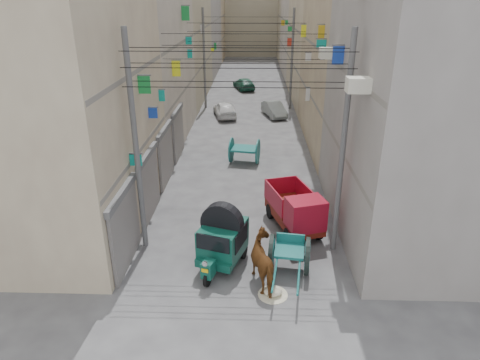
{
  "coord_description": "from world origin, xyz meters",
  "views": [
    {
      "loc": [
        0.5,
        -8.05,
        8.89
      ],
      "look_at": [
        0.03,
        6.5,
        2.58
      ],
      "focal_mm": 32.0,
      "sensor_mm": 36.0,
      "label": 1
    }
  ],
  "objects_px": {
    "second_cart": "(245,150)",
    "feed_sack": "(273,291)",
    "auto_rickshaw": "(222,238)",
    "distant_car_green": "(244,84)",
    "horse": "(266,262)",
    "distant_car_grey": "(274,109)",
    "distant_car_white": "(225,109)",
    "tonga_cart": "(289,254)",
    "mini_truck": "(297,213)"
  },
  "relations": [
    {
      "from": "tonga_cart",
      "to": "feed_sack",
      "type": "bearing_deg",
      "value": -106.19
    },
    {
      "from": "second_cart",
      "to": "horse",
      "type": "relative_size",
      "value": 0.92
    },
    {
      "from": "mini_truck",
      "to": "distant_car_white",
      "type": "distance_m",
      "value": 18.32
    },
    {
      "from": "distant_car_white",
      "to": "distant_car_green",
      "type": "distance_m",
      "value": 10.89
    },
    {
      "from": "auto_rickshaw",
      "to": "distant_car_green",
      "type": "xyz_separation_m",
      "value": [
        0.04,
        31.0,
        -0.52
      ]
    },
    {
      "from": "distant_car_white",
      "to": "feed_sack",
      "type": "bearing_deg",
      "value": 84.61
    },
    {
      "from": "second_cart",
      "to": "feed_sack",
      "type": "relative_size",
      "value": 3.04
    },
    {
      "from": "tonga_cart",
      "to": "horse",
      "type": "distance_m",
      "value": 1.1
    },
    {
      "from": "second_cart",
      "to": "horse",
      "type": "distance_m",
      "value": 11.27
    },
    {
      "from": "auto_rickshaw",
      "to": "second_cart",
      "type": "height_order",
      "value": "auto_rickshaw"
    },
    {
      "from": "tonga_cart",
      "to": "distant_car_white",
      "type": "relative_size",
      "value": 0.84
    },
    {
      "from": "tonga_cart",
      "to": "mini_truck",
      "type": "bearing_deg",
      "value": 86.97
    },
    {
      "from": "tonga_cart",
      "to": "feed_sack",
      "type": "height_order",
      "value": "tonga_cart"
    },
    {
      "from": "second_cart",
      "to": "horse",
      "type": "xyz_separation_m",
      "value": [
        0.97,
        -11.23,
        0.08
      ]
    },
    {
      "from": "horse",
      "to": "mini_truck",
      "type": "bearing_deg",
      "value": -131.12
    },
    {
      "from": "feed_sack",
      "to": "distant_car_green",
      "type": "xyz_separation_m",
      "value": [
        -1.7,
        32.69,
        0.41
      ]
    },
    {
      "from": "feed_sack",
      "to": "tonga_cart",
      "type": "bearing_deg",
      "value": 65.96
    },
    {
      "from": "mini_truck",
      "to": "distant_car_white",
      "type": "bearing_deg",
      "value": 85.37
    },
    {
      "from": "feed_sack",
      "to": "distant_car_grey",
      "type": "relative_size",
      "value": 0.17
    },
    {
      "from": "feed_sack",
      "to": "distant_car_grey",
      "type": "distance_m",
      "value": 22.23
    },
    {
      "from": "mini_truck",
      "to": "distant_car_grey",
      "type": "xyz_separation_m",
      "value": [
        -0.18,
        18.19,
        -0.3
      ]
    },
    {
      "from": "second_cart",
      "to": "distant_car_grey",
      "type": "height_order",
      "value": "second_cart"
    },
    {
      "from": "auto_rickshaw",
      "to": "distant_car_grey",
      "type": "relative_size",
      "value": 0.78
    },
    {
      "from": "auto_rickshaw",
      "to": "tonga_cart",
      "type": "bearing_deg",
      "value": 9.41
    },
    {
      "from": "auto_rickshaw",
      "to": "distant_car_green",
      "type": "distance_m",
      "value": 31.01
    },
    {
      "from": "mini_truck",
      "to": "distant_car_grey",
      "type": "distance_m",
      "value": 18.19
    },
    {
      "from": "mini_truck",
      "to": "second_cart",
      "type": "height_order",
      "value": "mini_truck"
    },
    {
      "from": "second_cart",
      "to": "distant_car_white",
      "type": "xyz_separation_m",
      "value": [
        -1.79,
        10.03,
        -0.14
      ]
    },
    {
      "from": "feed_sack",
      "to": "horse",
      "type": "relative_size",
      "value": 0.3
    },
    {
      "from": "feed_sack",
      "to": "distant_car_grey",
      "type": "xyz_separation_m",
      "value": [
        0.93,
        22.21,
        0.42
      ]
    },
    {
      "from": "feed_sack",
      "to": "distant_car_white",
      "type": "xyz_separation_m",
      "value": [
        -2.97,
        21.88,
        0.47
      ]
    },
    {
      "from": "auto_rickshaw",
      "to": "distant_car_grey",
      "type": "xyz_separation_m",
      "value": [
        2.67,
        20.52,
        -0.51
      ]
    },
    {
      "from": "tonga_cart",
      "to": "distant_car_grey",
      "type": "bearing_deg",
      "value": 96.92
    },
    {
      "from": "tonga_cart",
      "to": "distant_car_grey",
      "type": "relative_size",
      "value": 0.88
    },
    {
      "from": "horse",
      "to": "distant_car_grey",
      "type": "xyz_separation_m",
      "value": [
        1.15,
        21.59,
        -0.27
      ]
    },
    {
      "from": "tonga_cart",
      "to": "horse",
      "type": "bearing_deg",
      "value": -130.38
    },
    {
      "from": "tonga_cart",
      "to": "horse",
      "type": "height_order",
      "value": "horse"
    },
    {
      "from": "mini_truck",
      "to": "feed_sack",
      "type": "height_order",
      "value": "mini_truck"
    },
    {
      "from": "distant_car_green",
      "to": "feed_sack",
      "type": "bearing_deg",
      "value": 76.23
    },
    {
      "from": "tonga_cart",
      "to": "distant_car_white",
      "type": "height_order",
      "value": "tonga_cart"
    },
    {
      "from": "feed_sack",
      "to": "distant_car_green",
      "type": "height_order",
      "value": "distant_car_green"
    },
    {
      "from": "distant_car_grey",
      "to": "distant_car_green",
      "type": "xyz_separation_m",
      "value": [
        -2.63,
        10.49,
        -0.01
      ]
    },
    {
      "from": "tonga_cart",
      "to": "mini_truck",
      "type": "distance_m",
      "value": 2.73
    },
    {
      "from": "distant_car_green",
      "to": "horse",
      "type": "bearing_deg",
      "value": 75.91
    },
    {
      "from": "distant_car_grey",
      "to": "second_cart",
      "type": "bearing_deg",
      "value": -116.85
    },
    {
      "from": "second_cart",
      "to": "distant_car_green",
      "type": "distance_m",
      "value": 20.86
    },
    {
      "from": "auto_rickshaw",
      "to": "distant_car_green",
      "type": "height_order",
      "value": "auto_rickshaw"
    },
    {
      "from": "mini_truck",
      "to": "distant_car_green",
      "type": "distance_m",
      "value": 28.81
    },
    {
      "from": "auto_rickshaw",
      "to": "distant_car_white",
      "type": "height_order",
      "value": "auto_rickshaw"
    },
    {
      "from": "auto_rickshaw",
      "to": "tonga_cart",
      "type": "height_order",
      "value": "auto_rickshaw"
    }
  ]
}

